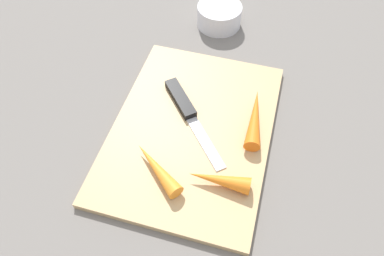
{
  "coord_description": "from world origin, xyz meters",
  "views": [
    {
      "loc": [
        -0.34,
        -0.1,
        0.5
      ],
      "look_at": [
        0.0,
        0.0,
        0.01
      ],
      "focal_mm": 33.63,
      "sensor_mm": 36.0,
      "label": 1
    }
  ],
  "objects_px": {
    "cutting_board": "(192,130)",
    "carrot_shortest": "(219,180)",
    "carrot_longest": "(255,118)",
    "knife": "(184,104)",
    "small_bowl": "(219,16)",
    "carrot_medium": "(157,168)"
  },
  "relations": [
    {
      "from": "carrot_longest",
      "to": "small_bowl",
      "type": "bearing_deg",
      "value": 19.98
    },
    {
      "from": "carrot_medium",
      "to": "carrot_longest",
      "type": "relative_size",
      "value": 0.87
    },
    {
      "from": "knife",
      "to": "carrot_shortest",
      "type": "bearing_deg",
      "value": -5.56
    },
    {
      "from": "cutting_board",
      "to": "carrot_longest",
      "type": "bearing_deg",
      "value": -68.01
    },
    {
      "from": "knife",
      "to": "small_bowl",
      "type": "xyz_separation_m",
      "value": [
        0.25,
        -0.0,
        0.0
      ]
    },
    {
      "from": "cutting_board",
      "to": "carrot_shortest",
      "type": "relative_size",
      "value": 3.9
    },
    {
      "from": "carrot_shortest",
      "to": "knife",
      "type": "bearing_deg",
      "value": -56.82
    },
    {
      "from": "cutting_board",
      "to": "knife",
      "type": "height_order",
      "value": "knife"
    },
    {
      "from": "cutting_board",
      "to": "knife",
      "type": "distance_m",
      "value": 0.05
    },
    {
      "from": "carrot_shortest",
      "to": "small_bowl",
      "type": "relative_size",
      "value": 0.98
    },
    {
      "from": "knife",
      "to": "cutting_board",
      "type": "bearing_deg",
      "value": -8.05
    },
    {
      "from": "carrot_shortest",
      "to": "carrot_longest",
      "type": "xyz_separation_m",
      "value": [
        0.13,
        -0.03,
        0.0
      ]
    },
    {
      "from": "knife",
      "to": "carrot_longest",
      "type": "bearing_deg",
      "value": 47.96
    },
    {
      "from": "cutting_board",
      "to": "carrot_medium",
      "type": "relative_size",
      "value": 3.47
    },
    {
      "from": "knife",
      "to": "carrot_longest",
      "type": "distance_m",
      "value": 0.12
    },
    {
      "from": "carrot_longest",
      "to": "small_bowl",
      "type": "relative_size",
      "value": 1.27
    },
    {
      "from": "cutting_board",
      "to": "carrot_longest",
      "type": "distance_m",
      "value": 0.11
    },
    {
      "from": "cutting_board",
      "to": "carrot_medium",
      "type": "height_order",
      "value": "carrot_medium"
    },
    {
      "from": "cutting_board",
      "to": "carrot_shortest",
      "type": "height_order",
      "value": "carrot_shortest"
    },
    {
      "from": "carrot_shortest",
      "to": "carrot_medium",
      "type": "bearing_deg",
      "value": 1.19
    },
    {
      "from": "carrot_longest",
      "to": "cutting_board",
      "type": "bearing_deg",
      "value": 106.76
    },
    {
      "from": "knife",
      "to": "carrot_shortest",
      "type": "height_order",
      "value": "carrot_shortest"
    }
  ]
}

